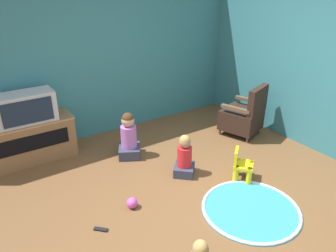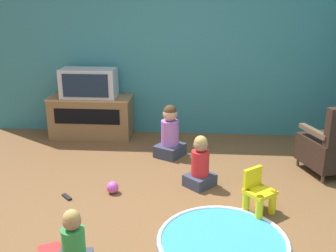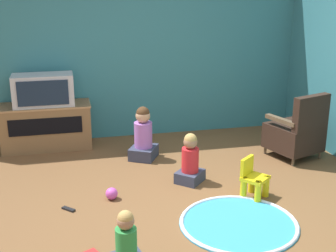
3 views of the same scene
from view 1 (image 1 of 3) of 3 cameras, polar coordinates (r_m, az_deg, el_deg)
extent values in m
plane|color=brown|center=(3.96, 6.17, -13.46)|extent=(30.00, 30.00, 0.00)
cube|color=teal|center=(5.25, -13.79, 11.81)|extent=(5.37, 0.12, 2.63)
cube|color=brown|center=(5.04, -22.77, -2.35)|extent=(1.17, 0.47, 0.61)
cube|color=#A97C50|center=(4.92, -23.33, 0.67)|extent=(1.19, 0.48, 0.02)
cube|color=black|center=(4.79, -22.29, -2.69)|extent=(0.93, 0.01, 0.22)
cube|color=#B7B7BC|center=(4.82, -23.70, 2.94)|extent=(0.78, 0.37, 0.41)
cube|color=#142338|center=(4.64, -23.22, 2.22)|extent=(0.64, 0.02, 0.32)
cylinder|color=brown|center=(5.94, 11.31, 0.64)|extent=(0.04, 0.04, 0.10)
cylinder|color=brown|center=(5.55, 9.03, -0.98)|extent=(0.04, 0.04, 0.10)
cylinder|color=brown|center=(5.77, 15.64, -0.60)|extent=(0.04, 0.04, 0.10)
cylinder|color=brown|center=(5.37, 13.61, -2.37)|extent=(0.04, 0.04, 0.10)
cube|color=black|center=(5.56, 12.60, 1.19)|extent=(0.72, 0.73, 0.33)
cube|color=black|center=(5.34, 15.38, 4.27)|extent=(0.54, 0.27, 0.43)
cube|color=brown|center=(5.68, 13.95, 4.42)|extent=(0.23, 0.49, 0.05)
cube|color=brown|center=(5.25, 11.68, 2.96)|extent=(0.23, 0.49, 0.05)
cylinder|color=yellow|center=(4.33, 13.92, -8.47)|extent=(0.07, 0.07, 0.23)
cylinder|color=yellow|center=(4.49, 14.08, -7.24)|extent=(0.07, 0.07, 0.23)
cylinder|color=yellow|center=(4.34, 11.69, -8.19)|extent=(0.07, 0.07, 0.23)
cylinder|color=yellow|center=(4.49, 11.94, -6.97)|extent=(0.07, 0.07, 0.23)
cube|color=yellow|center=(4.36, 13.03, -6.62)|extent=(0.35, 0.34, 0.04)
cube|color=yellow|center=(4.31, 11.80, -5.15)|extent=(0.20, 0.17, 0.19)
cylinder|color=teal|center=(3.98, 14.21, -13.90)|extent=(1.13, 1.13, 0.01)
torus|color=silver|center=(3.97, 14.22, -13.85)|extent=(1.12, 1.12, 0.04)
cube|color=#33384C|center=(4.88, -6.71, -4.35)|extent=(0.43, 0.45, 0.15)
cylinder|color=#A566BF|center=(4.77, -6.85, -1.83)|extent=(0.23, 0.23, 0.33)
sphere|color=tan|center=(4.66, -7.01, 0.93)|extent=(0.19, 0.19, 0.19)
sphere|color=#472D19|center=(4.65, -7.03, 1.30)|extent=(0.17, 0.17, 0.17)
cube|color=#33384C|center=(4.44, 2.83, -7.58)|extent=(0.39, 0.39, 0.13)
cylinder|color=red|center=(4.33, 2.89, -5.32)|extent=(0.19, 0.19, 0.28)
sphere|color=#9E7051|center=(4.23, 2.95, -2.83)|extent=(0.16, 0.16, 0.16)
sphere|color=tan|center=(4.22, 2.96, -2.51)|extent=(0.14, 0.14, 0.14)
sphere|color=#9E7051|center=(2.84, 5.68, -20.64)|extent=(0.14, 0.14, 0.14)
sphere|color=tan|center=(2.83, 5.70, -20.30)|extent=(0.13, 0.13, 0.13)
sphere|color=#CC4CB2|center=(3.88, -6.28, -13.18)|extent=(0.13, 0.13, 0.13)
cube|color=black|center=(3.68, -11.62, -17.23)|extent=(0.14, 0.14, 0.02)
camera|label=2|loc=(2.43, 75.34, -6.35)|focal=42.00mm
camera|label=3|loc=(1.95, 113.34, -17.72)|focal=50.00mm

